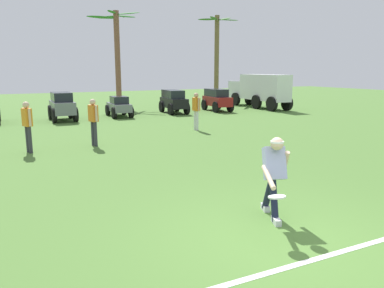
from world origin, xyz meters
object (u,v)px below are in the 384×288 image
object	(u,v)px
parked_car_slot_c	(62,106)
parked_car_slot_d	(119,106)
frisbee_thrower	(274,173)
parked_car_slot_f	(217,99)
palm_tree_left_of_centre	(117,52)
teammate_deep	(93,118)
box_truck	(259,89)
teammate_near_sideline	(27,122)
parked_car_slot_e	(174,101)
palm_tree_right_of_centre	(217,53)
frisbee_in_flight	(277,197)
teammate_midfield	(196,108)

from	to	relation	value
parked_car_slot_c	parked_car_slot_d	world-z (taller)	parked_car_slot_c
frisbee_thrower	parked_car_slot_d	size ratio (longest dim) A/B	0.63
parked_car_slot_f	palm_tree_left_of_centre	bearing A→B (deg)	126.21
teammate_deep	parked_car_slot_c	size ratio (longest dim) A/B	0.66
box_truck	frisbee_thrower	bearing A→B (deg)	-126.78
teammate_deep	parked_car_slot_f	size ratio (longest dim) A/B	0.63
parked_car_slot_c	parked_car_slot_f	distance (m)	9.18
frisbee_thrower	teammate_near_sideline	size ratio (longest dim) A/B	0.91
frisbee_thrower	teammate_deep	bearing A→B (deg)	99.02
parked_car_slot_e	palm_tree_right_of_centre	distance (m)	9.84
parked_car_slot_d	palm_tree_left_of_centre	size ratio (longest dim) A/B	0.35
frisbee_in_flight	box_truck	world-z (taller)	box_truck
parked_car_slot_e	parked_car_slot_d	bearing A→B (deg)	-176.47
palm_tree_left_of_centre	palm_tree_right_of_centre	distance (m)	8.34
teammate_deep	frisbee_in_flight	bearing A→B (deg)	-84.89
teammate_near_sideline	parked_car_slot_e	distance (m)	11.41
frisbee_in_flight	parked_car_slot_d	bearing A→B (deg)	81.58
parked_car_slot_c	parked_car_slot_e	world-z (taller)	parked_car_slot_c
teammate_near_sideline	palm_tree_right_of_centre	distance (m)	20.94
parked_car_slot_f	frisbee_thrower	bearing A→B (deg)	-118.08
palm_tree_left_of_centre	teammate_midfield	bearing A→B (deg)	-91.44
parked_car_slot_c	frisbee_thrower	bearing A→B (deg)	-85.66
frisbee_in_flight	box_truck	size ratio (longest dim) A/B	0.05
parked_car_slot_c	palm_tree_right_of_centre	xyz separation A→B (m)	(13.10, 6.84, 3.08)
parked_car_slot_c	palm_tree_right_of_centre	distance (m)	15.10
box_truck	palm_tree_right_of_centre	bearing A→B (deg)	86.32
parked_car_slot_e	parked_car_slot_f	xyz separation A→B (m)	(2.87, -0.14, 0.00)
teammate_midfield	palm_tree_left_of_centre	bearing A→B (deg)	88.56
teammate_near_sideline	frisbee_thrower	bearing A→B (deg)	-66.80
frisbee_thrower	parked_car_slot_f	world-z (taller)	frisbee_thrower
teammate_midfield	parked_car_slot_c	world-z (taller)	teammate_midfield
parked_car_slot_d	parked_car_slot_f	size ratio (longest dim) A/B	0.90
teammate_deep	palm_tree_right_of_centre	distance (m)	19.44
parked_car_slot_c	teammate_near_sideline	bearing A→B (deg)	-106.13
parked_car_slot_d	parked_car_slot_e	distance (m)	3.35
frisbee_in_flight	teammate_near_sideline	xyz separation A→B (m)	(-2.75, 8.17, 0.28)
parked_car_slot_d	box_truck	size ratio (longest dim) A/B	0.38
palm_tree_right_of_centre	teammate_near_sideline	bearing A→B (deg)	-137.14
box_truck	parked_car_slot_e	bearing A→B (deg)	-177.66
parked_car_slot_f	box_truck	world-z (taller)	box_truck
teammate_near_sideline	palm_tree_left_of_centre	bearing A→B (deg)	63.11
teammate_near_sideline	parked_car_slot_d	size ratio (longest dim) A/B	0.69
parked_car_slot_f	parked_car_slot_c	bearing A→B (deg)	-178.12
teammate_near_sideline	teammate_deep	world-z (taller)	same
frisbee_in_flight	teammate_midfield	size ratio (longest dim) A/B	0.19
teammate_deep	parked_car_slot_f	distance (m)	11.89
teammate_deep	parked_car_slot_c	bearing A→B (deg)	89.26
teammate_deep	palm_tree_left_of_centre	distance (m)	14.57
frisbee_in_flight	parked_car_slot_f	world-z (taller)	parked_car_slot_f
parked_car_slot_d	palm_tree_right_of_centre	world-z (taller)	palm_tree_right_of_centre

